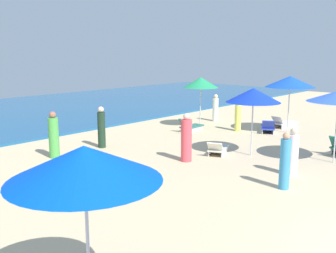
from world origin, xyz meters
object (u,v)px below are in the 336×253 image
object	(u,v)px
lounge_chair_0_1	(284,123)
lounge_chair_0_0	(268,127)
beach_ball_0	(89,187)
beachgoer_5	(54,136)
beachgoer_2	(186,139)
beachgoer_6	(238,116)
beachgoer_4	(285,162)
lounge_chair_4_0	(191,126)
umbrella_1	(84,163)
beachgoer_1	(101,128)
beachgoer_3	(293,153)
umbrella_4	(201,83)
umbrella_0	(290,82)
umbrella_3	(253,95)
beachgoer_7	(215,109)
lounge_chair_3_0	(218,149)

from	to	relation	value
lounge_chair_0_1	lounge_chair_0_0	bearing A→B (deg)	102.24
beach_ball_0	beachgoer_5	bearing A→B (deg)	70.31
beachgoer_2	beachgoer_6	bearing A→B (deg)	-112.48
lounge_chair_0_1	beachgoer_4	distance (m)	9.56
lounge_chair_4_0	beachgoer_5	bearing A→B (deg)	83.11
umbrella_1	beachgoer_1	xyz separation A→B (m)	(6.72, 8.15, -1.57)
beachgoer_3	beachgoer_1	bearing A→B (deg)	115.02
beachgoer_5	umbrella_4	bearing A→B (deg)	153.04
umbrella_0	umbrella_3	bearing A→B (deg)	-170.07
lounge_chair_0_0	beachgoer_7	distance (m)	3.85
beachgoer_1	beach_ball_0	distance (m)	5.38
umbrella_1	lounge_chair_4_0	xyz separation A→B (m)	(11.75, 7.51, -2.13)
beachgoer_4	beach_ball_0	distance (m)	5.55
umbrella_3	umbrella_4	world-z (taller)	umbrella_4
umbrella_1	umbrella_4	xyz separation A→B (m)	(12.89, 7.80, -0.06)
lounge_chair_3_0	beachgoer_6	xyz separation A→B (m)	(4.36, 1.85, 0.51)
umbrella_0	umbrella_4	world-z (taller)	umbrella_0
umbrella_3	beachgoer_4	world-z (taller)	umbrella_3
beachgoer_1	beachgoer_6	distance (m)	7.03
lounge_chair_4_0	beachgoer_6	xyz separation A→B (m)	(1.60, -1.69, 0.50)
umbrella_3	beachgoer_4	distance (m)	3.97
lounge_chair_3_0	beachgoer_4	xyz separation A→B (m)	(-1.89, -3.60, 0.56)
lounge_chair_0_0	beachgoer_6	bearing A→B (deg)	-2.20
beachgoer_6	umbrella_4	bearing A→B (deg)	48.68
beachgoer_2	beachgoer_5	size ratio (longest dim) A/B	1.01
umbrella_3	lounge_chair_4_0	bearing A→B (deg)	65.96
lounge_chair_0_1	beachgoer_1	world-z (taller)	beachgoer_1
lounge_chair_3_0	beachgoer_1	size ratio (longest dim) A/B	0.86
umbrella_0	beachgoer_2	bearing A→B (deg)	176.26
beachgoer_6	beachgoer_5	bearing A→B (deg)	110.17
beachgoer_5	beachgoer_4	bearing A→B (deg)	83.90
umbrella_3	lounge_chair_4_0	size ratio (longest dim) A/B	1.84
beachgoer_5	beachgoer_6	bearing A→B (deg)	140.68
umbrella_0	lounge_chair_3_0	world-z (taller)	umbrella_0
beachgoer_6	beachgoer_2	bearing A→B (deg)	140.12
beachgoer_2	lounge_chair_0_0	bearing A→B (deg)	-124.98
lounge_chair_3_0	beachgoer_5	world-z (taller)	beachgoer_5
umbrella_4	lounge_chair_4_0	xyz separation A→B (m)	(-1.14, -0.28, -2.08)
umbrella_3	beach_ball_0	distance (m)	7.03
umbrella_1	beachgoer_6	world-z (taller)	umbrella_1
beachgoer_3	beachgoer_6	world-z (taller)	beachgoer_6
umbrella_1	beachgoer_2	size ratio (longest dim) A/B	1.51
umbrella_0	beachgoer_3	bearing A→B (deg)	-153.62
lounge_chair_0_1	beachgoer_1	xyz separation A→B (m)	(-8.99, 3.66, 0.57)
lounge_chair_0_0	lounge_chair_0_1	bearing A→B (deg)	-120.30
beachgoer_3	beachgoer_5	size ratio (longest dim) A/B	0.89
umbrella_1	beachgoer_2	xyz separation A→B (m)	(7.46, 4.28, -1.57)
umbrella_1	lounge_chair_0_1	bearing A→B (deg)	15.95
lounge_chair_3_0	beach_ball_0	xyz separation A→B (m)	(-5.87, 0.22, -0.04)
beachgoer_3	beachgoer_6	size ratio (longest dim) A/B	0.99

